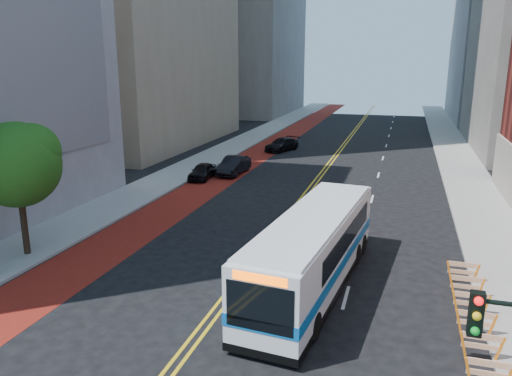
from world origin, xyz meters
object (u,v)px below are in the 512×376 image
object	(u,v)px
transit_bus	(314,250)
car_a	(202,171)
car_c	(282,144)
street_tree	(18,161)
car_b	(234,165)

from	to	relation	value
transit_bus	car_a	bearing A→B (deg)	131.31
car_a	car_c	world-z (taller)	car_c
street_tree	car_c	distance (m)	33.88
transit_bus	car_a	world-z (taller)	transit_bus
street_tree	car_c	size ratio (longest dim) A/B	1.41
street_tree	transit_bus	size ratio (longest dim) A/B	0.54
car_c	transit_bus	bearing A→B (deg)	-53.08
car_a	car_b	bearing A→B (deg)	49.31
car_a	car_b	size ratio (longest dim) A/B	0.82
street_tree	car_a	xyz separation A→B (m)	(1.94, 18.28, -4.26)
street_tree	car_c	bearing A→B (deg)	81.20
street_tree	car_a	size ratio (longest dim) A/B	1.74
car_b	car_c	distance (m)	12.52
street_tree	car_b	size ratio (longest dim) A/B	1.43
street_tree	transit_bus	distance (m)	14.88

